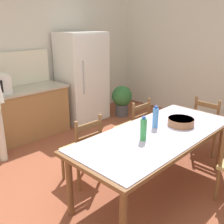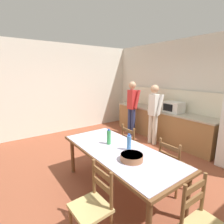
% 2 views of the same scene
% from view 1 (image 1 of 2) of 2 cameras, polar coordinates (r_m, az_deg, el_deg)
% --- Properties ---
extents(ground_plane, '(8.32, 8.32, 0.00)m').
position_cam_1_polar(ground_plane, '(3.39, -0.29, -16.52)').
color(ground_plane, brown).
extents(wall_back, '(6.52, 0.12, 2.90)m').
position_cam_1_polar(wall_back, '(5.04, -22.70, 11.64)').
color(wall_back, silver).
rests_on(wall_back, ground).
extents(refrigerator, '(0.90, 0.73, 1.79)m').
position_cam_1_polar(refrigerator, '(5.42, -6.43, 7.45)').
color(refrigerator, white).
rests_on(refrigerator, ground).
extents(dining_table, '(2.22, 0.97, 0.76)m').
position_cam_1_polar(dining_table, '(3.11, 9.85, -5.62)').
color(dining_table, brown).
rests_on(dining_table, ground).
extents(bottle_near_centre, '(0.07, 0.07, 0.27)m').
position_cam_1_polar(bottle_near_centre, '(2.83, 6.85, -3.72)').
color(bottle_near_centre, green).
rests_on(bottle_near_centre, dining_table).
extents(bottle_off_centre, '(0.07, 0.07, 0.27)m').
position_cam_1_polar(bottle_off_centre, '(3.19, 9.44, -1.20)').
color(bottle_off_centre, '#4C8ED6').
rests_on(bottle_off_centre, dining_table).
extents(serving_bowl, '(0.32, 0.32, 0.09)m').
position_cam_1_polar(serving_bowl, '(3.34, 14.77, -1.98)').
color(serving_bowl, '#9E6642').
rests_on(serving_bowl, dining_table).
extents(chair_side_far_right, '(0.42, 0.40, 0.91)m').
position_cam_1_polar(chair_side_far_right, '(4.00, 4.73, -3.55)').
color(chair_side_far_right, brown).
rests_on(chair_side_far_right, ground).
extents(chair_head_end, '(0.41, 0.43, 0.91)m').
position_cam_1_polar(chair_head_end, '(4.35, 20.25, -2.79)').
color(chair_head_end, brown).
rests_on(chair_head_end, ground).
extents(chair_side_far_left, '(0.43, 0.41, 0.91)m').
position_cam_1_polar(chair_side_far_left, '(3.36, -6.33, -8.21)').
color(chair_side_far_left, brown).
rests_on(chair_side_far_left, ground).
extents(potted_plant, '(0.44, 0.44, 0.67)m').
position_cam_1_polar(potted_plant, '(5.72, 2.16, 2.90)').
color(potted_plant, '#4C4C51').
rests_on(potted_plant, ground).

